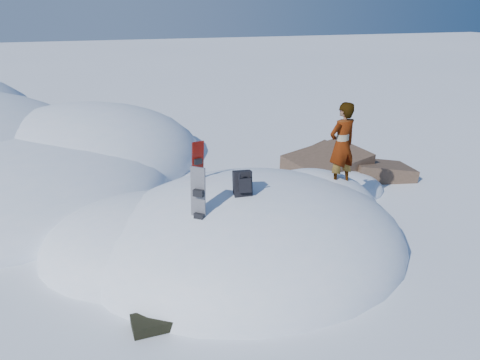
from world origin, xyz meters
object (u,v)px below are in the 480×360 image
object	(u,v)px
backpack	(243,184)
person	(342,145)
snowboard_red	(198,173)
snowboard_dark	(198,207)

from	to	relation	value
backpack	person	xyz separation A→B (m)	(2.68, 0.95, 0.29)
snowboard_red	snowboard_dark	world-z (taller)	snowboard_dark
person	snowboard_red	bearing A→B (deg)	-19.61
backpack	person	size ratio (longest dim) A/B	0.30
person	backpack	bearing A→B (deg)	5.22
snowboard_red	snowboard_dark	size ratio (longest dim) A/B	0.94
backpack	snowboard_dark	bearing A→B (deg)	-149.32
person	snowboard_dark	bearing A→B (deg)	6.25
snowboard_dark	backpack	world-z (taller)	snowboard_dark
snowboard_dark	person	distance (m)	3.95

